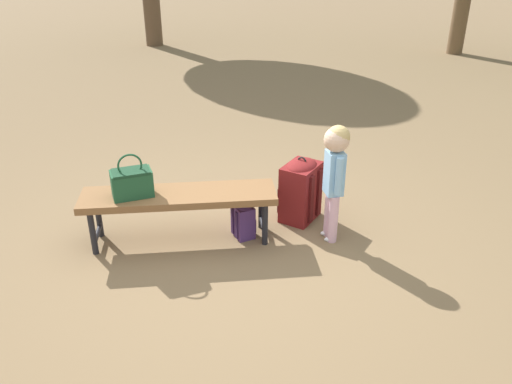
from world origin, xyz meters
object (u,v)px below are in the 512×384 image
handbag (132,182)px  child_standing (335,165)px  backpack_small (243,219)px  park_bench (179,199)px  backpack_large (301,188)px

handbag → child_standing: bearing=5.6°
backpack_small → handbag: bearing=-169.5°
park_bench → backpack_large: backpack_large is taller
park_bench → child_standing: bearing=4.0°
child_standing → backpack_small: bearing=179.8°
backpack_large → backpack_small: 0.62m
backpack_large → child_standing: bearing=-53.3°
handbag → child_standing: (1.63, 0.16, 0.11)m
handbag → backpack_large: handbag is taller
park_bench → backpack_small: size_ratio=4.88×
park_bench → child_standing: 1.31m
child_standing → backpack_large: 0.57m
park_bench → backpack_small: (0.52, 0.09, -0.23)m
child_standing → backpack_small: child_standing is taller
child_standing → backpack_small: (-0.75, 0.00, -0.51)m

